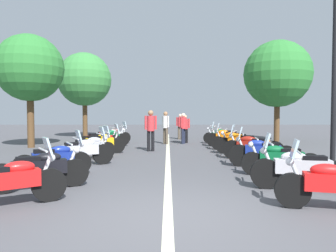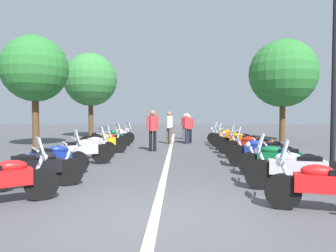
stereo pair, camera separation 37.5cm
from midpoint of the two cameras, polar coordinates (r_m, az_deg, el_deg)
The scene contains 30 objects.
ground_plane at distance 5.05m, azimuth -0.26°, elevation -16.59°, with size 80.00×80.00×0.00m, color #4C4C51.
lane_centre_stripe at distance 11.65m, azimuth 1.03°, elevation -5.72°, with size 25.41×0.16×0.01m, color beige.
motorcycle_left_row_0 at distance 6.19m, azimuth -26.77°, elevation -8.88°, with size 1.22×1.72×1.20m.
motorcycle_left_row_1 at distance 7.26m, azimuth -21.90°, elevation -7.24°, with size 1.12×1.89×0.99m.
motorcycle_left_row_2 at distance 8.60m, azimuth -19.47°, elevation -5.67°, with size 1.11×1.78×1.20m.
motorcycle_left_row_3 at distance 10.04m, azimuth -14.78°, elevation -4.41°, with size 1.16×1.88×1.22m.
motorcycle_left_row_4 at distance 11.30m, azimuth -13.15°, elevation -3.72°, with size 1.29×1.64×1.19m.
motorcycle_left_row_5 at distance 12.76m, azimuth -11.23°, elevation -2.96°, with size 1.07×1.94×1.21m.
motorcycle_left_row_6 at distance 13.96m, azimuth -11.21°, elevation -2.51°, with size 1.28×1.82×1.02m.
motorcycle_left_row_7 at distance 15.36m, azimuth -9.74°, elevation -2.08°, with size 1.15×1.97×1.01m.
motorcycle_left_row_8 at distance 16.76m, azimuth -8.93°, elevation -1.71°, with size 1.23×1.90×1.20m.
motorcycle_right_row_0 at distance 5.86m, azimuth 28.99°, elevation -9.58°, with size 0.86×2.00×1.19m.
motorcycle_right_row_1 at distance 7.13m, azimuth 23.96°, elevation -7.27°, with size 0.78×2.15×1.22m.
motorcycle_right_row_2 at distance 8.58m, azimuth 20.89°, elevation -5.78°, with size 0.77×2.06×0.98m.
motorcycle_right_row_3 at distance 9.74m, azimuth 17.88°, elevation -4.60°, with size 0.82×2.02×1.23m.
motorcycle_right_row_4 at distance 11.25m, azimuth 16.36°, elevation -3.66°, with size 0.98×2.05×1.23m.
motorcycle_right_row_5 at distance 12.66m, azimuth 14.56°, elevation -3.04°, with size 0.87×2.07×1.01m.
motorcycle_right_row_6 at distance 13.96m, azimuth 13.43°, elevation -2.56°, with size 0.90×2.11×1.20m.
motorcycle_right_row_7 at distance 15.36m, azimuth 12.01°, elevation -2.05°, with size 0.88×1.99×1.22m.
motorcycle_right_row_8 at distance 16.81m, azimuth 11.44°, elevation -1.77°, with size 0.88×2.10×0.98m.
street_lamp_twin_globe at distance 9.73m, azimuth 29.54°, elevation 13.62°, with size 0.32×1.22×5.32m.
traffic_cone_0 at distance 13.66m, azimuth 19.44°, elevation -3.44°, with size 0.36×0.36×0.61m.
bystander_0 at distance 17.06m, azimuth 4.52°, elevation -0.12°, with size 0.32×0.53×1.56m.
bystander_1 at distance 16.40m, azimuth 0.87°, elevation 0.19°, with size 0.42×0.38×1.74m.
bystander_2 at distance 19.42m, azimuth 3.72°, elevation 0.28°, with size 0.32×0.52×1.61m.
bystander_3 at distance 13.32m, azimuth -2.05°, elevation -0.20°, with size 0.32×0.52×1.77m.
bystander_4 at distance 16.55m, azimuth 4.18°, elevation 0.01°, with size 0.48×0.32×1.65m.
roadside_tree_0 at distance 19.13m, azimuth 21.05°, elevation 9.04°, with size 3.86×3.86×5.86m.
roadside_tree_1 at distance 16.32m, azimuth -22.83°, elevation 9.68°, with size 3.16×3.16×5.37m.
roadside_tree_2 at distance 21.79m, azimuth -13.67°, elevation 8.28°, with size 3.58×3.58×5.72m.
Camera 2 is at (-4.77, -0.37, 1.64)m, focal length 32.94 mm.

